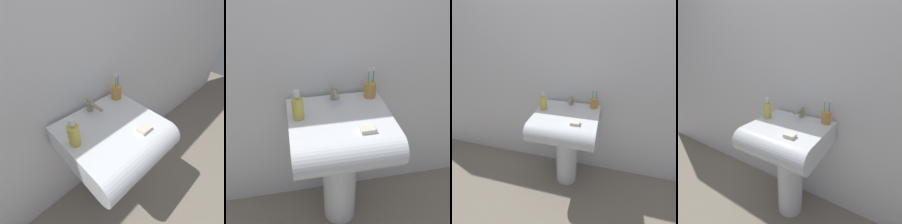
# 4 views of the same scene
# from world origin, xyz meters

# --- Properties ---
(ground_plane) EXTENTS (6.00, 6.00, 0.00)m
(ground_plane) POSITION_xyz_m (0.00, 0.00, 0.00)
(ground_plane) COLOR gray
(ground_plane) RESTS_ON ground
(wall_back) EXTENTS (5.00, 0.05, 2.40)m
(wall_back) POSITION_xyz_m (0.00, 0.28, 1.20)
(wall_back) COLOR white
(wall_back) RESTS_ON ground
(sink_pedestal) EXTENTS (0.22, 0.22, 0.65)m
(sink_pedestal) POSITION_xyz_m (0.00, 0.00, 0.33)
(sink_pedestal) COLOR white
(sink_pedestal) RESTS_ON ground
(sink_basin) EXTENTS (0.57, 0.55, 0.18)m
(sink_basin) POSITION_xyz_m (0.00, -0.06, 0.74)
(sink_basin) COLOR white
(sink_basin) RESTS_ON sink_pedestal
(faucet) EXTENTS (0.04, 0.15, 0.08)m
(faucet) POSITION_xyz_m (0.00, 0.16, 0.87)
(faucet) COLOR tan
(faucet) RESTS_ON sink_basin
(toothbrush_cup) EXTENTS (0.07, 0.07, 0.20)m
(toothbrush_cup) POSITION_xyz_m (0.22, 0.17, 0.88)
(toothbrush_cup) COLOR #D19347
(toothbrush_cup) RESTS_ON sink_basin
(soap_bottle) EXTENTS (0.06, 0.06, 0.17)m
(soap_bottle) POSITION_xyz_m (-0.23, 0.01, 0.90)
(soap_bottle) COLOR gold
(soap_bottle) RESTS_ON sink_basin
(bar_soap) EXTENTS (0.07, 0.06, 0.02)m
(bar_soap) POSITION_xyz_m (0.11, -0.17, 0.84)
(bar_soap) COLOR silver
(bar_soap) RESTS_ON sink_basin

